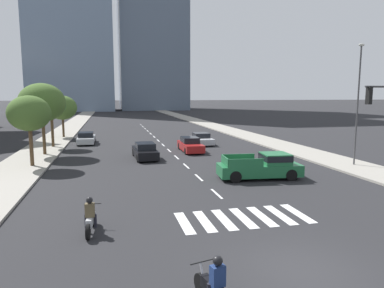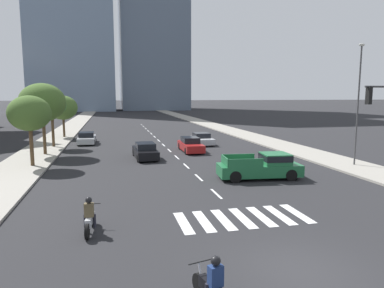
{
  "view_description": "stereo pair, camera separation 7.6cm",
  "coord_description": "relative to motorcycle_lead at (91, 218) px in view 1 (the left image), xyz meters",
  "views": [
    {
      "loc": [
        -5.7,
        -9.25,
        5.44
      ],
      "look_at": [
        0.0,
        14.92,
        2.0
      ],
      "focal_mm": 32.75,
      "sensor_mm": 36.0,
      "label": 1
    },
    {
      "loc": [
        -5.62,
        -9.26,
        5.44
      ],
      "look_at": [
        0.0,
        14.92,
        2.0
      ],
      "focal_mm": 32.75,
      "sensor_mm": 36.0,
      "label": 2
    }
  ],
  "objects": [
    {
      "name": "lane_divider_center",
      "position": [
        6.56,
        28.18,
        -0.58
      ],
      "size": [
        0.14,
        50.0,
        0.01
      ],
      "color": "silver",
      "rests_on": "ground"
    },
    {
      "name": "crosswalk_near",
      "position": [
        6.56,
        0.18,
        -0.58
      ],
      "size": [
        5.85,
        2.68,
        0.01
      ],
      "color": "silver",
      "rests_on": "ground"
    },
    {
      "name": "street_tree_nearest",
      "position": [
        -4.98,
        14.35,
        3.52
      ],
      "size": [
        3.13,
        3.13,
        5.31
      ],
      "color": "#4C3823",
      "rests_on": "sidewalk_west"
    },
    {
      "name": "street_lamp_east",
      "position": [
        19.21,
        9.07,
        4.74
      ],
      "size": [
        0.5,
        0.24,
        9.12
      ],
      "color": "#3F3F42",
      "rests_on": "sidewalk_east"
    },
    {
      "name": "street_tree_second",
      "position": [
        -4.98,
        19.75,
        4.23
      ],
      "size": [
        4.06,
        4.06,
        6.4
      ],
      "color": "#4C3823",
      "rests_on": "sidewalk_west"
    },
    {
      "name": "street_tree_fourth",
      "position": [
        -4.98,
        33.57,
        3.31
      ],
      "size": [
        3.63,
        3.63,
        5.3
      ],
      "color": "#4C3823",
      "rests_on": "sidewalk_west"
    },
    {
      "name": "ground_plane",
      "position": [
        6.56,
        -4.74,
        -0.58
      ],
      "size": [
        800.0,
        800.0,
        0.0
      ],
      "primitive_type": "plane",
      "color": "#232326"
    },
    {
      "name": "sedan_red_2",
      "position": [
        8.5,
        19.12,
        0.05
      ],
      "size": [
        1.82,
        4.79,
        1.39
      ],
      "rotation": [
        0.0,
        0.0,
        -1.58
      ],
      "color": "maroon",
      "rests_on": "ground"
    },
    {
      "name": "street_tree_third",
      "position": [
        -4.98,
        24.71,
        3.89
      ],
      "size": [
        2.93,
        2.93,
        5.6
      ],
      "color": "#4C3823",
      "rests_on": "sidewalk_west"
    },
    {
      "name": "sidewalk_west",
      "position": [
        -5.78,
        25.26,
        -0.51
      ],
      "size": [
        4.0,
        260.0,
        0.15
      ],
      "primitive_type": "cube",
      "color": "gray",
      "rests_on": "ground"
    },
    {
      "name": "sedan_black_1",
      "position": [
        3.78,
        16.24,
        0.05
      ],
      "size": [
        1.97,
        4.78,
        1.4
      ],
      "rotation": [
        0.0,
        0.0,
        1.61
      ],
      "color": "black",
      "rests_on": "ground"
    },
    {
      "name": "sidewalk_east",
      "position": [
        18.91,
        25.26,
        -0.51
      ],
      "size": [
        4.0,
        260.0,
        0.15
      ],
      "primitive_type": "cube",
      "color": "gray",
      "rests_on": "ground"
    },
    {
      "name": "motorcycle_trailing",
      "position": [
        3.36,
        -6.03,
        -0.0
      ],
      "size": [
        0.84,
        2.09,
        1.49
      ],
      "rotation": [
        0.0,
        0.0,
        1.82
      ],
      "color": "black",
      "rests_on": "ground"
    },
    {
      "name": "sedan_silver_3",
      "position": [
        10.83,
        23.68,
        0.01
      ],
      "size": [
        1.95,
        4.25,
        1.29
      ],
      "rotation": [
        0.0,
        0.0,
        -1.56
      ],
      "color": "#B7BABF",
      "rests_on": "ground"
    },
    {
      "name": "motorcycle_lead",
      "position": [
        0.0,
        0.0,
        0.0
      ],
      "size": [
        0.7,
        2.06,
        1.49
      ],
      "rotation": [
        0.0,
        0.0,
        1.47
      ],
      "color": "black",
      "rests_on": "ground"
    },
    {
      "name": "sedan_silver_0",
      "position": [
        -1.8,
        27.33,
        0.02
      ],
      "size": [
        1.88,
        4.71,
        1.32
      ],
      "rotation": [
        0.0,
        0.0,
        1.57
      ],
      "color": "#B7BABF",
      "rests_on": "ground"
    },
    {
      "name": "office_tower_center_skyline",
      "position": [
        17.69,
        127.62,
        40.1
      ],
      "size": [
        24.83,
        29.8,
        88.61
      ],
      "color": "slate",
      "rests_on": "ground"
    },
    {
      "name": "pickup_truck",
      "position": [
        10.64,
        6.97,
        0.23
      ],
      "size": [
        5.56,
        2.46,
        1.67
      ],
      "rotation": [
        0.0,
        0.0,
        -0.1
      ],
      "color": "#1E6038",
      "rests_on": "ground"
    }
  ]
}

